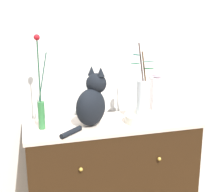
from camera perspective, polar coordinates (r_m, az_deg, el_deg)
name	(u,v)px	position (r m, az deg, el deg)	size (l,w,h in m)	color
wall_back	(101,60)	(2.30, -1.94, 6.58)	(4.40, 0.08, 2.60)	silver
sideboard	(112,183)	(2.32, 0.00, -15.45)	(1.16, 0.44, 0.92)	black
cat_sitting	(92,102)	(2.03, -3.66, -1.05)	(0.37, 0.33, 0.38)	black
vase_slim_green	(41,103)	(2.00, -12.70, -1.23)	(0.07, 0.04, 0.59)	#30733A
bowl_porcelain	(142,118)	(2.12, 5.50, -4.00)	(0.23, 0.23, 0.05)	silver
vase_glass_clear	(143,96)	(2.07, 5.59, 0.06)	(0.16, 0.12, 0.47)	silver
jar_lidded_porcelain	(157,93)	(2.25, 8.07, 0.51)	(0.09, 0.09, 0.34)	silver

